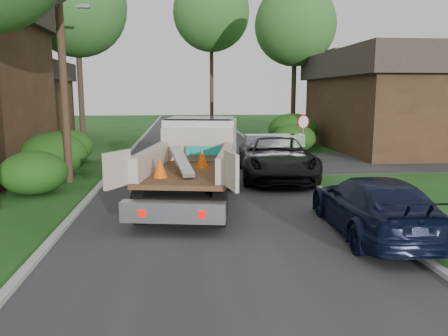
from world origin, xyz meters
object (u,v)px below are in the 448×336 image
Objects in this scene: stop_sign at (303,128)px; flatbed_truck at (197,155)px; tree_left_far at (76,6)px; tree_center_far at (211,13)px; black_pickup at (276,157)px; tree_right_far at (295,25)px; utility_pole at (62,50)px; navy_suv at (373,205)px; house_right at (402,99)px; house_left_far at (15,100)px.

flatbed_truck is (-5.67, -6.92, -0.34)m from stop_sign.
stop_sign is at bearing 60.46° from flatbed_truck.
flatbed_truck is (7.03, -14.92, -7.54)m from tree_left_far.
tree_left_far is at bearing -126.16° from tree_center_far.
black_pickup is at bearing -119.63° from stop_sign.
tree_left_far is 17.81m from black_pickup.
tree_right_far is (15.00, 3.00, -0.50)m from tree_left_far.
flatbed_truck is at bearing -64.78° from tree_left_far.
navy_suv is at bearing -38.87° from utility_pole.
navy_suv is at bearing -96.94° from stop_sign.
flatbed_truck is (5.01, -2.90, -3.73)m from utility_pole.
house_right is at bearing 47.12° from black_pickup.
tree_left_far is (-12.70, 8.00, 7.20)m from stop_sign.
utility_pole is (-10.68, -4.02, 3.40)m from stop_sign.
house_right is 13.62m from black_pickup.
house_right is 1.13× the size of tree_right_far.
tree_left_far is at bearing 99.54° from utility_pole.
flatbed_truck is 1.16× the size of black_pickup.
tree_right_far is (21.00, -2.00, 5.43)m from house_left_far.
house_right is 1.06× the size of tree_left_far.
house_left_far is at bearing -52.02° from navy_suv.
tree_left_far is (-2.02, 12.02, 3.81)m from utility_pole.
tree_center_far is at bearing 27.30° from house_left_far.
utility_pole is 12.77m from tree_left_far.
tree_right_far reaches higher than utility_pole.
utility_pole reaches higher than house_right.
flatbed_truck is (-2.47, -27.92, -9.54)m from tree_center_far.
flatbed_truck is (13.03, -19.92, -1.61)m from house_left_far.
flatbed_truck is at bearing -30.09° from utility_pole.
black_pickup is at bearing -48.72° from tree_left_far.
tree_right_far is 2.25× the size of navy_suv.
flatbed_truck reaches higher than black_pickup.
utility_pole reaches higher than house_left_far.
tree_center_far reaches higher than tree_right_far.
tree_left_far is at bearing -57.16° from navy_suv.
house_left_far is 1.19× the size of black_pickup.
tree_center_far is at bearing 94.74° from flatbed_truck.
house_left_far is 1.48× the size of navy_suv.
stop_sign is at bearing -147.34° from house_right.
house_left_far is at bearing 132.98° from flatbed_truck.
utility_pole is 18.93m from house_left_far.
house_right is 2.05× the size of black_pickup.
flatbed_truck is at bearing -133.47° from black_pickup.
tree_right_far is at bearing -5.44° from house_left_far.
stop_sign is at bearing 20.62° from utility_pole.
tree_left_far reaches higher than navy_suv.
navy_suv is (9.28, -7.48, -4.43)m from utility_pole.
tree_left_far is at bearing -39.81° from house_left_far.
tree_center_far is (7.48, 25.02, 5.81)m from utility_pole.
stop_sign is at bearing -94.19° from navy_suv.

